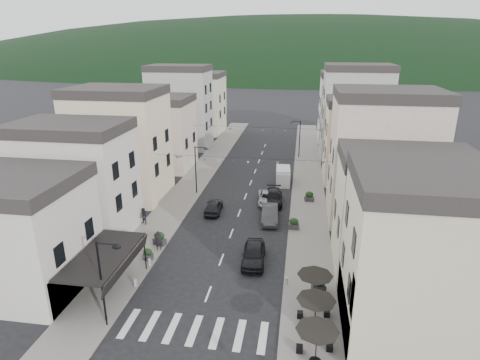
# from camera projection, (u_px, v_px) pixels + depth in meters

# --- Properties ---
(ground) EXTENTS (700.00, 700.00, 0.00)m
(ground) POSITION_uv_depth(u_px,v_px,m) (186.00, 353.00, 24.28)
(ground) COLOR black
(ground) RESTS_ON ground
(sidewalk_left) EXTENTS (4.00, 76.00, 0.12)m
(sidewalk_left) POSITION_uv_depth(u_px,v_px,m) (198.00, 177.00, 55.19)
(sidewalk_left) COLOR slate
(sidewalk_left) RESTS_ON ground
(sidewalk_right) EXTENTS (4.00, 76.00, 0.12)m
(sidewalk_right) POSITION_uv_depth(u_px,v_px,m) (308.00, 183.00, 53.03)
(sidewalk_right) COLOR slate
(sidewalk_right) RESTS_ON ground
(hill_backdrop) EXTENTS (640.00, 360.00, 70.00)m
(hill_backdrop) POSITION_uv_depth(u_px,v_px,m) (296.00, 65.00, 304.10)
(hill_backdrop) COLOR black
(hill_backdrop) RESTS_ON ground
(boutique_building) EXTENTS (12.00, 8.00, 8.00)m
(boutique_building) POSITION_uv_depth(u_px,v_px,m) (1.00, 237.00, 29.85)
(boutique_building) COLOR beige
(boutique_building) RESTS_ON ground
(bistro_building) EXTENTS (10.00, 8.00, 10.00)m
(bistro_building) POSITION_uv_depth(u_px,v_px,m) (432.00, 265.00, 24.27)
(bistro_building) COLOR beige
(bistro_building) RESTS_ON ground
(boutique_awning) EXTENTS (3.77, 7.50, 3.28)m
(boutique_awning) POSITION_uv_depth(u_px,v_px,m) (106.00, 257.00, 28.96)
(boutique_awning) COLOR black
(boutique_awning) RESTS_ON ground
(buildings_row_left) EXTENTS (10.20, 54.16, 14.00)m
(buildings_row_left) POSITION_uv_depth(u_px,v_px,m) (160.00, 124.00, 59.55)
(buildings_row_left) COLOR beige
(buildings_row_left) RESTS_ON ground
(buildings_row_right) EXTENTS (10.20, 54.16, 14.50)m
(buildings_row_right) POSITION_uv_depth(u_px,v_px,m) (363.00, 130.00, 54.24)
(buildings_row_right) COLOR beige
(buildings_row_right) RESTS_ON ground
(cafe_terrace) EXTENTS (2.50, 8.10, 2.53)m
(cafe_terrace) POSITION_uv_depth(u_px,v_px,m) (316.00, 304.00, 25.00)
(cafe_terrace) COLOR black
(cafe_terrace) RESTS_ON ground
(streetlamp_left_near) EXTENTS (1.70, 0.56, 6.00)m
(streetlamp_left_near) POSITION_uv_depth(u_px,v_px,m) (104.00, 274.00, 25.76)
(streetlamp_left_near) COLOR black
(streetlamp_left_near) RESTS_ON ground
(streetlamp_left_far) EXTENTS (1.70, 0.56, 6.00)m
(streetlamp_left_far) POSITION_uv_depth(u_px,v_px,m) (198.00, 165.00, 48.14)
(streetlamp_left_far) COLOR black
(streetlamp_left_far) RESTS_ON ground
(streetlamp_right_far) EXTENTS (1.70, 0.56, 6.00)m
(streetlamp_right_far) POSITION_uv_depth(u_px,v_px,m) (298.00, 135.00, 63.26)
(streetlamp_right_far) COLOR black
(streetlamp_right_far) RESTS_ON ground
(bollards) EXTENTS (11.66, 10.26, 0.60)m
(bollards) POSITION_uv_depth(u_px,v_px,m) (206.00, 293.00, 29.27)
(bollards) COLOR gray
(bollards) RESTS_ON ground
(bunting_near) EXTENTS (19.00, 0.28, 0.62)m
(bunting_near) POSITION_uv_depth(u_px,v_px,m) (241.00, 161.00, 42.93)
(bunting_near) COLOR black
(bunting_near) RESTS_ON ground
(bunting_far) EXTENTS (19.00, 0.28, 0.62)m
(bunting_far) POSITION_uv_depth(u_px,v_px,m) (257.00, 130.00, 57.85)
(bunting_far) COLOR black
(bunting_far) RESTS_ON ground
(parked_car_a) EXTENTS (2.13, 4.81, 1.61)m
(parked_car_a) POSITION_uv_depth(u_px,v_px,m) (254.00, 254.00, 33.87)
(parked_car_a) COLOR black
(parked_car_a) RESTS_ON ground
(parked_car_b) EXTENTS (2.02, 4.86, 1.56)m
(parked_car_b) POSITION_uv_depth(u_px,v_px,m) (270.00, 214.00, 41.72)
(parked_car_b) COLOR #303032
(parked_car_b) RESTS_ON ground
(parked_car_c) EXTENTS (2.63, 4.85, 1.29)m
(parked_car_c) POSITION_uv_depth(u_px,v_px,m) (267.00, 198.00, 46.29)
(parked_car_c) COLOR #999CA1
(parked_car_c) RESTS_ON ground
(parked_car_d) EXTENTS (2.36, 5.09, 1.44)m
(parked_car_d) POSITION_uv_depth(u_px,v_px,m) (274.00, 197.00, 46.28)
(parked_car_d) COLOR black
(parked_car_d) RESTS_ON ground
(parked_car_e) EXTENTS (1.88, 4.24, 1.42)m
(parked_car_e) POSITION_uv_depth(u_px,v_px,m) (214.00, 206.00, 43.81)
(parked_car_e) COLOR black
(parked_car_e) RESTS_ON ground
(delivery_van) EXTENTS (2.06, 4.64, 2.18)m
(delivery_van) POSITION_uv_depth(u_px,v_px,m) (283.00, 175.00, 52.70)
(delivery_van) COLOR silver
(delivery_van) RESTS_ON ground
(pedestrian_a) EXTENTS (0.76, 0.62, 1.79)m
(pedestrian_a) POSITION_uv_depth(u_px,v_px,m) (159.00, 241.00, 35.69)
(pedestrian_a) COLOR black
(pedestrian_a) RESTS_ON sidewalk_left
(pedestrian_b) EXTENTS (1.03, 0.92, 1.74)m
(pedestrian_b) POSITION_uv_depth(u_px,v_px,m) (144.00, 216.00, 40.65)
(pedestrian_b) COLOR black
(pedestrian_b) RESTS_ON sidewalk_left
(planter_la) EXTENTS (0.99, 0.71, 1.00)m
(planter_la) POSITION_uv_depth(u_px,v_px,m) (148.00, 254.00, 34.29)
(planter_la) COLOR #2F2F31
(planter_la) RESTS_ON sidewalk_left
(planter_lb) EXTENTS (1.26, 0.90, 1.27)m
(planter_lb) POSITION_uv_depth(u_px,v_px,m) (159.00, 238.00, 36.68)
(planter_lb) COLOR #313033
(planter_lb) RESTS_ON sidewalk_left
(planter_ra) EXTENTS (1.11, 0.76, 1.14)m
(planter_ra) POSITION_uv_depth(u_px,v_px,m) (319.00, 285.00, 29.82)
(planter_ra) COLOR #2E2D30
(planter_ra) RESTS_ON sidewalk_right
(planter_rb) EXTENTS (1.07, 0.63, 1.17)m
(planter_rb) POSITION_uv_depth(u_px,v_px,m) (294.00, 224.00, 39.72)
(planter_rb) COLOR #313033
(planter_rb) RESTS_ON sidewalk_right
(planter_rc) EXTENTS (1.15, 0.78, 1.18)m
(planter_rc) POSITION_uv_depth(u_px,v_px,m) (309.00, 196.00, 46.65)
(planter_rc) COLOR #303032
(planter_rc) RESTS_ON sidewalk_right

